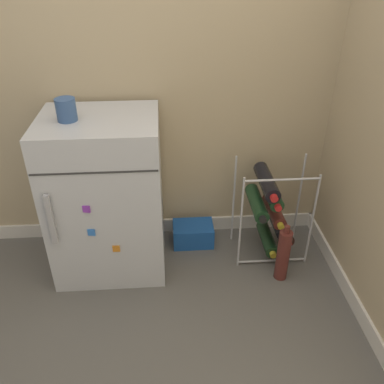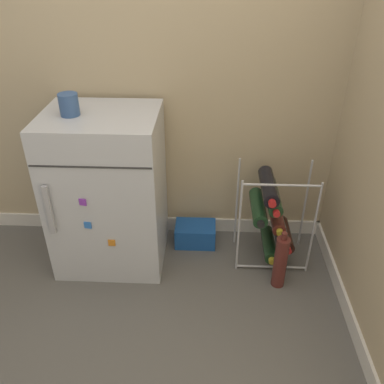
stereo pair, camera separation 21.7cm
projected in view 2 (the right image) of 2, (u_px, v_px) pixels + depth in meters
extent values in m
plane|color=#56544F|center=(176.00, 295.00, 2.13)|extent=(14.00, 14.00, 0.00)
cube|color=tan|center=(180.00, 20.00, 1.98)|extent=(6.72, 0.06, 2.50)
cube|color=silver|center=(183.00, 224.00, 2.59)|extent=(6.72, 0.01, 0.09)
cube|color=#B7BABF|center=(108.00, 191.00, 2.18)|extent=(0.58, 0.47, 0.87)
cube|color=#2D2D2D|center=(90.00, 167.00, 1.83)|extent=(0.56, 0.00, 0.01)
cube|color=#9E9EA3|center=(49.00, 210.00, 1.95)|extent=(0.02, 0.02, 0.27)
cube|color=orange|center=(112.00, 243.00, 2.05)|extent=(0.04, 0.01, 0.04)
cube|color=purple|center=(83.00, 202.00, 1.93)|extent=(0.04, 0.01, 0.04)
cube|color=blue|center=(88.00, 225.00, 2.00)|extent=(0.04, 0.01, 0.04)
cylinder|color=#B2B2B7|center=(239.00, 228.00, 2.15)|extent=(0.01, 0.01, 0.57)
cylinder|color=#B2B2B7|center=(314.00, 230.00, 2.13)|extent=(0.01, 0.01, 0.57)
cylinder|color=#B2B2B7|center=(237.00, 203.00, 2.35)|extent=(0.01, 0.01, 0.57)
cylinder|color=#B2B2B7|center=(305.00, 205.00, 2.34)|extent=(0.01, 0.01, 0.57)
cylinder|color=#B2B2B7|center=(271.00, 267.00, 2.28)|extent=(0.39, 0.01, 0.01)
cylinder|color=#B2B2B7|center=(282.00, 185.00, 2.00)|extent=(0.39, 0.01, 0.01)
cylinder|color=#19381E|center=(269.00, 244.00, 2.35)|extent=(0.07, 0.27, 0.07)
cylinder|color=gold|center=(272.00, 261.00, 2.23)|extent=(0.04, 0.02, 0.04)
cylinder|color=black|center=(284.00, 235.00, 2.31)|extent=(0.08, 0.26, 0.08)
cylinder|color=red|center=(288.00, 251.00, 2.19)|extent=(0.04, 0.02, 0.04)
cylinder|color=black|center=(279.00, 226.00, 2.28)|extent=(0.07, 0.28, 0.07)
cylinder|color=#2D7033|center=(283.00, 243.00, 2.15)|extent=(0.03, 0.02, 0.03)
cylinder|color=#56231E|center=(276.00, 216.00, 2.24)|extent=(0.07, 0.27, 0.07)
cylinder|color=gold|center=(280.00, 232.00, 2.12)|extent=(0.03, 0.02, 0.03)
cylinder|color=#19381E|center=(258.00, 207.00, 2.22)|extent=(0.08, 0.29, 0.08)
cylinder|color=black|center=(261.00, 224.00, 2.09)|extent=(0.04, 0.02, 0.04)
cylinder|color=#19381E|center=(272.00, 196.00, 2.18)|extent=(0.07, 0.31, 0.07)
cylinder|color=red|center=(276.00, 213.00, 2.04)|extent=(0.04, 0.02, 0.04)
cylinder|color=black|center=(268.00, 186.00, 2.15)|extent=(0.08, 0.31, 0.08)
cylinder|color=red|center=(272.00, 203.00, 2.00)|extent=(0.04, 0.02, 0.04)
cube|color=#194C9E|center=(195.00, 234.00, 2.47)|extent=(0.24, 0.16, 0.13)
cylinder|color=#335184|center=(69.00, 105.00, 1.91)|extent=(0.09, 0.09, 0.10)
cylinder|color=#56231E|center=(280.00, 262.00, 2.12)|extent=(0.07, 0.07, 0.30)
cylinder|color=#56231E|center=(284.00, 236.00, 2.03)|extent=(0.03, 0.03, 0.04)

